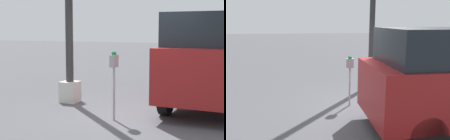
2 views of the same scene
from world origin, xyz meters
The scene contains 3 objects.
ground_plane centered at (0.00, 0.00, 0.00)m, with size 80.00×80.00×0.00m, color #4C4C51.
parking_meter_near centered at (-0.46, 0.40, 1.08)m, with size 0.21×0.13×1.47m.
lamp_post centered at (0.73, 2.20, 2.56)m, with size 0.44×0.44×6.62m.
Camera 2 is at (-1.75, -5.48, 2.40)m, focal length 35.00 mm.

